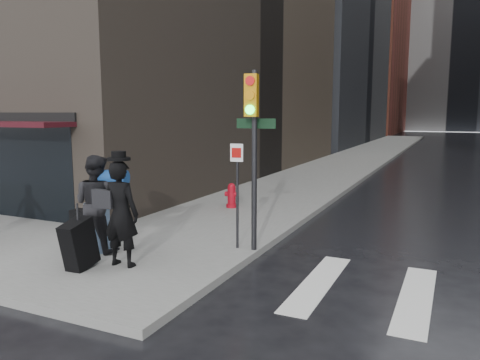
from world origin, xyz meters
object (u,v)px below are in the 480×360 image
object	(u,v)px
man_jeans	(97,203)
fire_hydrant	(232,197)
man_overcoat	(112,218)
traffic_light	(252,136)

from	to	relation	value
man_jeans	fire_hydrant	size ratio (longest dim) A/B	2.69
man_overcoat	traffic_light	xyz separation A→B (m)	(1.88, 1.95, 1.42)
man_overcoat	fire_hydrant	xyz separation A→B (m)	(-0.38, 5.70, -0.58)
man_overcoat	man_jeans	world-z (taller)	man_overcoat
traffic_light	fire_hydrant	xyz separation A→B (m)	(-2.26, 3.75, -2.00)
man_overcoat	traffic_light	world-z (taller)	traffic_light
fire_hydrant	traffic_light	bearing A→B (deg)	-58.89
traffic_light	fire_hydrant	world-z (taller)	traffic_light
man_overcoat	traffic_light	bearing A→B (deg)	-136.93
traffic_light	fire_hydrant	distance (m)	4.81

